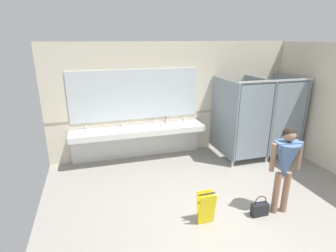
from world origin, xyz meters
The scene contains 11 objects.
ground_plane centered at (0.00, 0.00, -0.05)m, with size 6.56×6.92×0.10m, color gray.
wall_back centered at (0.00, 3.22, 1.43)m, with size 6.56×0.12×2.86m, color beige.
wall_back_tile_band centered at (0.00, 3.16, 1.05)m, with size 6.56×0.01×0.06m, color #9E937F.
vanity_counter centered at (-1.12, 2.93, 0.63)m, with size 3.28×0.59×0.97m.
mirror_panel centered at (-1.12, 3.15, 1.62)m, with size 3.18×0.02×1.22m, color silver.
bathroom_stalls centered at (1.87, 2.27, 1.07)m, with size 1.94×1.35×2.05m.
person_standing centered at (0.84, 0.07, 0.98)m, with size 0.55×0.44×1.57m.
handbag centered at (0.45, 0.07, 0.13)m, with size 0.30×0.12×0.38m.
soap_dispenser centered at (-0.40, 3.02, 0.93)m, with size 0.07×0.07×0.18m.
paper_cup centered at (-0.55, 2.81, 0.90)m, with size 0.07×0.07×0.10m, color white.
wet_floor_sign centered at (-0.53, 0.15, 0.29)m, with size 0.28×0.19×0.57m.
Camera 1 is at (-2.17, -3.23, 2.93)m, focal length 28.43 mm.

